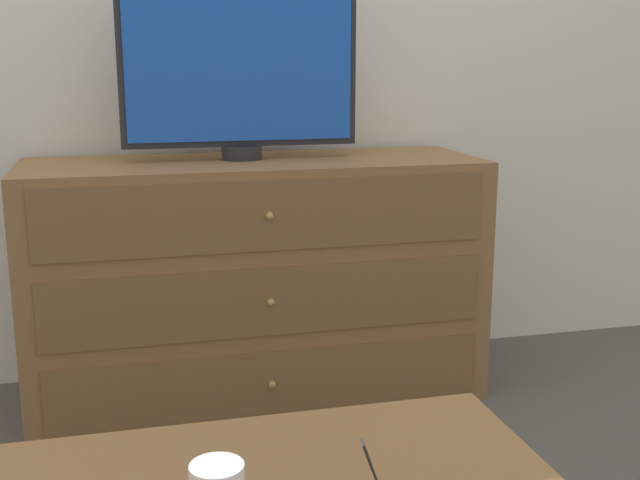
{
  "coord_description": "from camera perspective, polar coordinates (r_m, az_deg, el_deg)",
  "views": [
    {
      "loc": [
        -0.36,
        -2.85,
        1.13
      ],
      "look_at": [
        -0.01,
        -1.45,
        0.8
      ],
      "focal_mm": 45.0,
      "sensor_mm": 36.0,
      "label": 1
    }
  ],
  "objects": [
    {
      "name": "dresser",
      "position": [
        2.69,
        -4.56,
        -2.83
      ],
      "size": [
        1.48,
        0.53,
        0.8
      ],
      "color": "olive",
      "rests_on": "ground_plane"
    },
    {
      "name": "tv",
      "position": [
        2.63,
        -5.72,
        11.71
      ],
      "size": [
        0.76,
        0.13,
        0.53
      ],
      "color": "#232328",
      "rests_on": "dresser"
    },
    {
      "name": "ground_plane",
      "position": [
        3.08,
        -6.56,
        -8.68
      ],
      "size": [
        12.0,
        12.0,
        0.0
      ],
      "primitive_type": "plane",
      "color": "#56514C"
    },
    {
      "name": "wall_back",
      "position": [
        2.9,
        -7.31,
        16.17
      ],
      "size": [
        12.0,
        0.05,
        2.6
      ],
      "color": "white",
      "rests_on": "ground_plane"
    }
  ]
}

